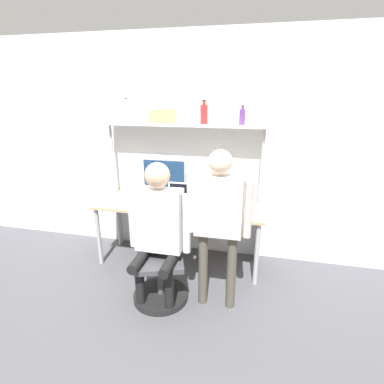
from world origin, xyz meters
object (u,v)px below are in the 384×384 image
object	(u,v)px
cell_phone	(197,207)
bottle_clear	(127,112)
office_chair	(160,272)
person_seated	(158,223)
bottle_purple	(242,117)
monitor	(164,177)
bottle_red	(204,114)
laptop	(179,200)
person_standing	(219,212)
storage_box	(162,116)

from	to	relation	value
cell_phone	bottle_clear	size ratio (longest dim) A/B	0.53
office_chair	bottle_clear	distance (m)	1.90
person_seated	bottle_purple	xyz separation A→B (m)	(0.67, 0.96, 0.92)
monitor	bottle_red	world-z (taller)	bottle_red
laptop	bottle_red	distance (m)	1.02
cell_phone	bottle_red	distance (m)	1.06
person_standing	bottle_clear	world-z (taller)	bottle_clear
bottle_purple	bottle_red	world-z (taller)	bottle_red
office_chair	storage_box	size ratio (longest dim) A/B	3.54
office_chair	bottle_red	world-z (taller)	bottle_red
laptop	person_standing	world-z (taller)	person_standing
bottle_purple	person_standing	bearing A→B (deg)	-96.54
bottle_red	bottle_purple	bearing A→B (deg)	0.00
bottle_purple	storage_box	xyz separation A→B (m)	(-0.92, 0.00, -0.01)
bottle_clear	storage_box	distance (m)	0.45
monitor	office_chair	size ratio (longest dim) A/B	0.59
office_chair	storage_box	bearing A→B (deg)	104.16
person_standing	storage_box	bearing A→B (deg)	131.66
laptop	office_chair	world-z (taller)	laptop
office_chair	bottle_clear	xyz separation A→B (m)	(-0.68, 0.92, 1.52)
cell_phone	office_chair	xyz separation A→B (m)	(-0.24, -0.65, -0.49)
bottle_clear	bottle_red	bearing A→B (deg)	-0.00
bottle_red	bottle_clear	world-z (taller)	bottle_clear
bottle_purple	bottle_clear	distance (m)	1.37
cell_phone	bottle_purple	size ratio (longest dim) A/B	0.70
laptop	storage_box	world-z (taller)	storage_box
monitor	person_seated	distance (m)	1.00
bottle_purple	bottle_red	size ratio (longest dim) A/B	0.80
office_chair	bottle_clear	bearing A→B (deg)	126.36
person_seated	person_standing	bearing A→B (deg)	4.70
office_chair	bottle_purple	distance (m)	1.88
bottle_clear	monitor	bearing A→B (deg)	-1.76
monitor	bottle_red	xyz separation A→B (m)	(0.49, 0.01, 0.76)
bottle_red	bottle_clear	bearing A→B (deg)	180.00
person_seated	storage_box	world-z (taller)	storage_box
bottle_red	storage_box	size ratio (longest dim) A/B	1.02
bottle_red	storage_box	distance (m)	0.49
person_standing	bottle_red	world-z (taller)	bottle_red
cell_phone	bottle_red	size ratio (longest dim) A/B	0.56
laptop	storage_box	size ratio (longest dim) A/B	1.11
monitor	bottle_clear	xyz separation A→B (m)	(-0.45, 0.01, 0.77)
cell_phone	monitor	bearing A→B (deg)	150.66
person_seated	person_standing	size ratio (longest dim) A/B	0.91
bottle_purple	storage_box	bearing A→B (deg)	180.00
laptop	bottle_red	xyz separation A→B (m)	(0.23, 0.26, 0.95)
person_seated	person_standing	world-z (taller)	person_standing
cell_phone	office_chair	distance (m)	0.85
storage_box	monitor	bearing A→B (deg)	-72.88
office_chair	monitor	bearing A→B (deg)	104.12
person_standing	storage_box	size ratio (longest dim) A/B	6.01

